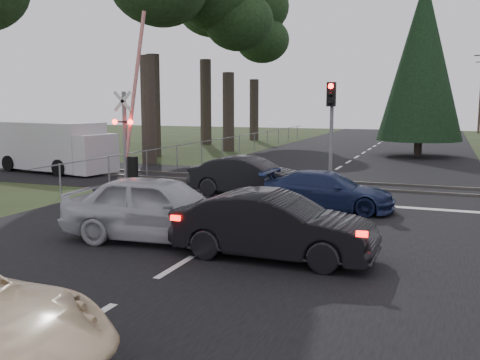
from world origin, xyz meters
The scene contains 17 objects.
ground centered at (0.00, 0.00, 0.00)m, with size 120.00×120.00×0.00m, color #273116.
road centered at (0.00, 10.00, 0.01)m, with size 14.00×100.00×0.01m, color black.
rail_corridor centered at (0.00, 12.00, 0.01)m, with size 120.00×8.00×0.01m, color black.
stop_line centered at (0.00, 8.20, 0.01)m, with size 13.00×0.35×0.00m, color silver.
rail_near centered at (0.00, 11.20, 0.05)m, with size 120.00×0.12×0.10m, color #59544C.
rail_far centered at (0.00, 12.80, 0.05)m, with size 120.00×0.12×0.10m, color #59544C.
crossing_signal centered at (-7.27, 9.79, 2.06)m, with size 1.62×0.38×6.96m.
traffic_signal_center centered at (1.00, 10.68, 2.81)m, with size 0.32×0.48×4.10m.
euc_tree_c centered at (-9.00, 25.00, 9.51)m, with size 6.00×6.00×13.20m.
euc_tree_e centered at (-11.00, 36.00, 9.51)m, with size 6.00×6.00×13.20m.
conifer_tree centered at (3.50, 26.00, 5.99)m, with size 5.20×5.20×11.00m.
fence_left centered at (-7.80, 22.50, 0.00)m, with size 0.10×36.00×1.20m, color slate, non-canonical shape.
dark_hatchback centered at (1.70, 1.31, 0.72)m, with size 1.52×4.36×1.43m, color black.
silver_car centered at (-1.33, 1.73, 0.81)m, with size 1.91×4.74×1.61m, color #AAACB2.
blue_sedan centered at (1.69, 6.99, 0.60)m, with size 1.68×4.14×1.20m, color #182349.
dark_car_far centered at (-1.50, 8.50, 0.70)m, with size 1.49×4.28×1.41m, color black.
white_van centered at (-12.43, 11.51, 1.22)m, with size 6.45×3.21×2.41m.
Camera 1 is at (5.01, -9.41, 3.34)m, focal length 40.00 mm.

